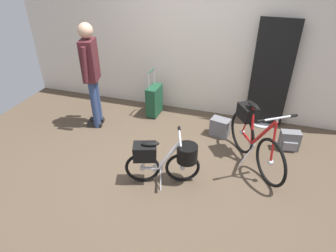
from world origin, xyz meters
name	(u,v)px	position (x,y,z in m)	size (l,w,h in m)	color
ground_plane	(160,167)	(0.00, 0.00, 0.00)	(6.44, 6.44, 0.00)	brown
back_wall	(194,36)	(0.00, 1.82, 1.34)	(6.44, 0.10, 2.67)	silver
floor_banner_stand	(270,81)	(1.30, 1.64, 0.79)	(0.60, 0.36, 1.75)	#B7B7BC
folding_bike_foreground	(166,158)	(0.17, -0.23, 0.37)	(0.91, 0.53, 0.68)	black
display_bike_left	(254,136)	(1.17, 0.51, 0.43)	(0.79, 1.14, 0.94)	black
visitor_near_wall	(91,71)	(-1.37, 0.77, 0.97)	(0.33, 0.52, 1.69)	navy
rolling_suitcase	(154,100)	(-0.57, 1.39, 0.28)	(0.20, 0.37, 0.83)	#19472D
backpack_on_floor	(220,127)	(0.66, 1.07, 0.14)	(0.33, 0.27, 0.29)	slate
handbag_on_floor	(289,141)	(1.70, 0.98, 0.15)	(0.30, 0.21, 0.31)	slate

